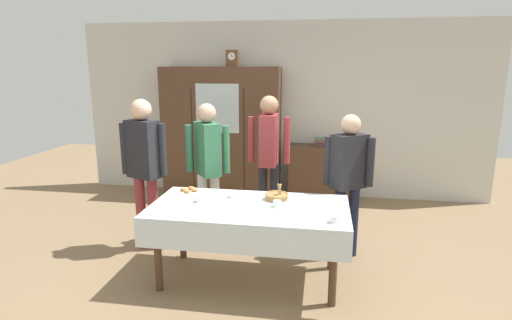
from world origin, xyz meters
The scene contains 20 objects.
ground_plane centered at (0.00, 0.00, 0.00)m, with size 12.00×12.00×0.00m, color #846B4C.
back_wall centered at (0.00, 2.65, 1.35)m, with size 6.40×0.10×2.70m, color silver.
dining_table centered at (0.00, -0.24, 0.65)m, with size 1.86×0.96×0.75m.
wall_cabinet centered at (-0.90, 2.35, 1.01)m, with size 1.82×0.46×2.02m.
mantel_clock centered at (-0.71, 2.35, 2.14)m, with size 0.18×0.11×0.24m.
bookshelf_low centered at (0.62, 2.41, 0.42)m, with size 0.92×0.35×0.85m.
book_stack centered at (0.62, 2.40, 0.91)m, with size 0.16×0.22×0.11m.
tea_cup_center centered at (-0.20, 0.00, 0.78)m, with size 0.13×0.13×0.06m.
tea_cup_mid_left centered at (0.26, -0.20, 0.78)m, with size 0.13×0.13×0.06m.
tea_cup_near_right centered at (0.78, -0.51, 0.78)m, with size 0.13×0.13×0.06m.
tea_cup_far_left centered at (-0.49, -0.18, 0.78)m, with size 0.13×0.13×0.06m.
bread_basket centered at (0.23, 0.03, 0.79)m, with size 0.24×0.24×0.16m.
pastry_plate centered at (-0.69, 0.11, 0.77)m, with size 0.28×0.28×0.05m.
spoon_front_edge centered at (0.72, -0.24, 0.75)m, with size 0.12×0.02×0.01m.
spoon_near_right centered at (0.65, -0.06, 0.75)m, with size 0.12×0.02×0.01m.
spoon_near_left centered at (0.41, -0.40, 0.75)m, with size 0.12×0.02×0.01m.
person_behind_table_right centered at (-0.64, 0.65, 0.99)m, with size 0.52×0.41×1.62m.
person_behind_table_left centered at (0.94, 0.50, 0.94)m, with size 0.52×0.37×1.55m.
person_near_right_end centered at (0.01, 1.11, 1.03)m, with size 0.52×0.36×1.69m.
person_beside_shelf centered at (-1.26, 0.31, 1.03)m, with size 0.52×0.32×1.69m.
Camera 1 is at (0.66, -3.80, 2.03)m, focal length 28.81 mm.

